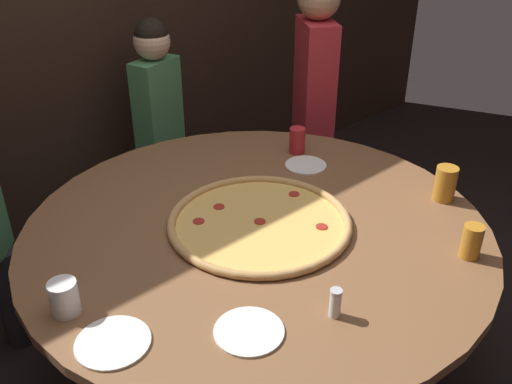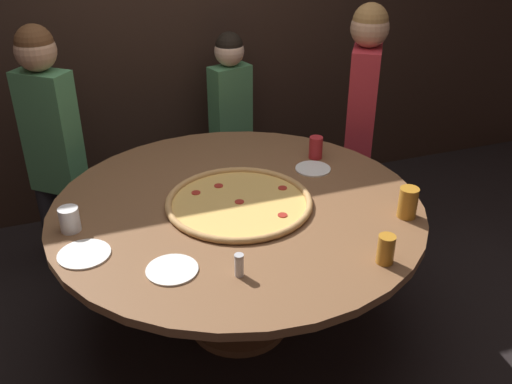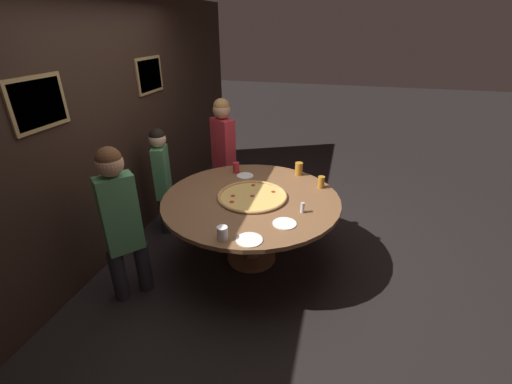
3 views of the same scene
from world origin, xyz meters
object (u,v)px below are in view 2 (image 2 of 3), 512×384
drink_cup_near_left (408,203)px  diner_side_right (362,111)px  drink_cup_by_shaker (316,148)px  drink_cup_far_right (70,219)px  white_plate_near_front (172,270)px  dining_table (237,224)px  diner_far_left (52,137)px  white_plate_right_side (313,169)px  drink_cup_centre_back (386,249)px  giant_pizza (239,202)px  condiment_shaker (239,265)px  diner_centre_back (231,115)px  white_plate_far_back (84,254)px

drink_cup_near_left → diner_side_right: (0.33, 1.02, 0.03)m
drink_cup_by_shaker → drink_cup_far_right: drink_cup_by_shaker is taller
drink_cup_by_shaker → white_plate_near_front: drink_cup_by_shaker is taller
dining_table → diner_side_right: bearing=32.5°
white_plate_near_front → diner_far_left: (-0.38, 1.34, 0.08)m
drink_cup_by_shaker → white_plate_right_side: (-0.07, -0.13, -0.06)m
drink_cup_far_right → white_plate_right_side: bearing=8.3°
drink_cup_by_shaker → drink_cup_near_left: size_ratio=0.85×
drink_cup_far_right → drink_cup_centre_back: size_ratio=0.89×
drink_cup_by_shaker → diner_side_right: bearing=34.7°
white_plate_near_front → diner_far_left: size_ratio=0.14×
drink_cup_centre_back → white_plate_near_front: bearing=163.9°
drink_cup_centre_back → giant_pizza: bearing=122.4°
giant_pizza → dining_table: bearing=116.4°
drink_cup_far_right → white_plate_near_front: size_ratio=0.53×
white_plate_near_front → condiment_shaker: condiment_shaker is taller
white_plate_near_front → drink_cup_by_shaker: bearing=37.6°
diner_far_left → drink_cup_by_shaker: bearing=-163.3°
drink_cup_by_shaker → drink_cup_centre_back: drink_cup_centre_back is taller
drink_cup_by_shaker → condiment_shaker: bearing=-130.1°
drink_cup_centre_back → white_plate_right_side: size_ratio=0.66×
drink_cup_near_left → drink_cup_centre_back: drink_cup_near_left is taller
drink_cup_near_left → diner_far_left: diner_far_left is taller
drink_cup_near_left → drink_cup_by_shaker: bearing=100.0°
diner_far_left → white_plate_right_side: bearing=-169.0°
drink_cup_by_shaker → drink_cup_near_left: 0.72m
dining_table → white_plate_right_side: (0.49, 0.21, 0.12)m
giant_pizza → white_plate_near_front: 0.57m
diner_centre_back → drink_cup_far_right: bearing=29.9°
drink_cup_near_left → diner_side_right: bearing=71.9°
dining_table → drink_cup_near_left: size_ratio=12.28×
diner_far_left → drink_cup_near_left: bearing=179.0°
drink_cup_by_shaker → condiment_shaker: 1.13m
drink_cup_centre_back → diner_side_right: 1.44m
condiment_shaker → drink_cup_far_right: bearing=136.6°
condiment_shaker → diner_centre_back: (0.51, 1.70, -0.07)m
drink_cup_centre_back → diner_far_left: bearing=127.2°
diner_side_right → dining_table: bearing=-25.0°
giant_pizza → condiment_shaker: 0.55m
drink_cup_centre_back → drink_cup_near_left: bearing=44.6°
condiment_shaker → white_plate_far_back: bearing=148.0°
white_plate_near_front → condiment_shaker: size_ratio=2.14×
dining_table → condiment_shaker: size_ratio=18.16×
drink_cup_far_right → white_plate_far_back: bearing=-80.5°
white_plate_near_front → diner_centre_back: bearing=64.8°
drink_cup_far_right → diner_side_right: (1.78, 0.63, 0.05)m
drink_cup_by_shaker → drink_cup_far_right: 1.36m
white_plate_far_back → drink_cup_far_right: bearing=99.5°
dining_table → drink_cup_by_shaker: drink_cup_by_shaker is taller
white_plate_near_front → drink_cup_near_left: bearing=2.2°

